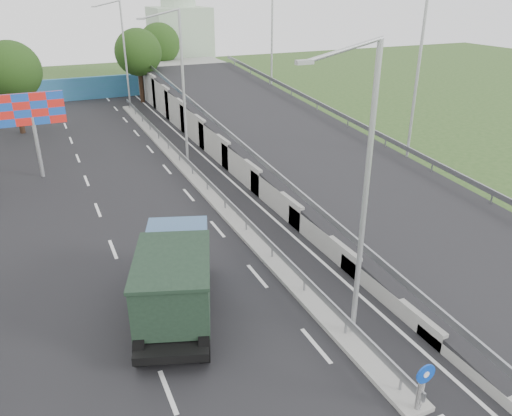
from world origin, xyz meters
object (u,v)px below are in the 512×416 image
lamp_post_far (123,49)px  church (180,38)px  lamp_post_near (361,187)px  lamp_post_mid (180,82)px  sign_bollard (422,387)px  billboard (32,114)px  dump_truck (175,278)px

lamp_post_far → church: size_ratio=0.73×
lamp_post_near → lamp_post_mid: (0.00, 20.00, 0.00)m
sign_bollard → church: bearing=80.2°
lamp_post_mid → billboard: bearing=167.6°
church → sign_bollard: bearing=-99.8°
lamp_post_near → lamp_post_far: (0.00, 40.00, 0.00)m
sign_bollard → church: (10.00, 57.83, 4.28)m
church → dump_truck: church is taller
church → dump_truck: size_ratio=1.94×
sign_bollard → lamp_post_mid: lamp_post_mid is taller
sign_bollard → lamp_post_far: (0.11, 43.83, 4.77)m
lamp_post_near → lamp_post_mid: bearing=90.0°
sign_bollard → dump_truck: 9.19m
dump_truck → billboard: bearing=121.3°
lamp_post_near → dump_truck: (-5.19, 3.80, -4.17)m
sign_bollard → lamp_post_mid: size_ratio=0.17×
dump_truck → lamp_post_mid: bearing=91.3°
lamp_post_near → lamp_post_far: same height
billboard → church: bearing=59.3°
billboard → dump_truck: size_ratio=0.77×
lamp_post_near → dump_truck: 7.67m
church → lamp_post_mid: bearing=-106.2°
church → billboard: bearing=-120.7°
lamp_post_mid → billboard: size_ratio=1.83×
sign_bollard → dump_truck: (-5.08, 7.63, 0.60)m
sign_bollard → lamp_post_near: bearing=88.4°
sign_bollard → church: size_ratio=0.12×
lamp_post_far → billboard: bearing=-116.8°
lamp_post_mid → church: bearing=73.8°
lamp_post_mid → church: 35.41m
billboard → lamp_post_far: bearing=63.2°
church → billboard: 37.23m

